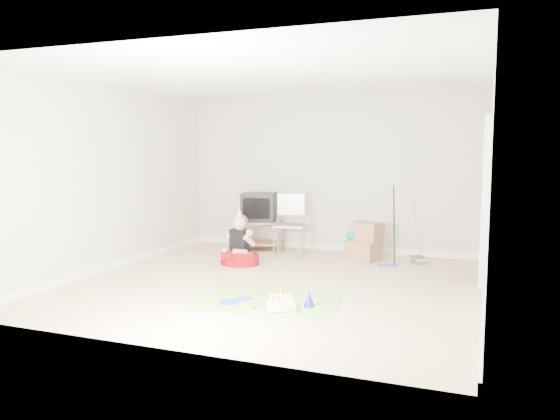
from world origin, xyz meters
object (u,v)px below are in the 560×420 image
(folding_chair, at_px, (289,225))
(cardboard_boxes, at_px, (365,242))
(crt_tv, at_px, (259,207))
(tv_stand, at_px, (259,233))
(seated_woman, at_px, (240,252))
(birthday_cake, at_px, (281,306))

(folding_chair, relative_size, cardboard_boxes, 1.74)
(crt_tv, xyz_separation_m, cardboard_boxes, (1.87, -0.25, -0.45))
(folding_chair, height_order, cardboard_boxes, folding_chair)
(tv_stand, height_order, seated_woman, seated_woman)
(folding_chair, bearing_deg, tv_stand, 150.46)
(seated_woman, xyz_separation_m, birthday_cake, (1.40, -1.97, -0.15))
(crt_tv, bearing_deg, seated_woman, -92.31)
(tv_stand, xyz_separation_m, seated_woman, (0.20, -1.21, -0.10))
(crt_tv, height_order, seated_woman, crt_tv)
(cardboard_boxes, bearing_deg, folding_chair, -173.40)
(crt_tv, distance_m, cardboard_boxes, 1.94)
(birthday_cake, bearing_deg, crt_tv, 116.72)
(tv_stand, height_order, folding_chair, folding_chair)
(crt_tv, bearing_deg, tv_stand, -75.07)
(cardboard_boxes, bearing_deg, seated_woman, -150.18)
(crt_tv, xyz_separation_m, folding_chair, (0.69, -0.39, -0.23))
(tv_stand, relative_size, crt_tv, 1.60)
(tv_stand, distance_m, folding_chair, 0.82)
(tv_stand, height_order, cardboard_boxes, cardboard_boxes)
(crt_tv, bearing_deg, folding_chair, -41.17)
(folding_chair, height_order, birthday_cake, folding_chair)
(cardboard_boxes, height_order, seated_woman, seated_woman)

